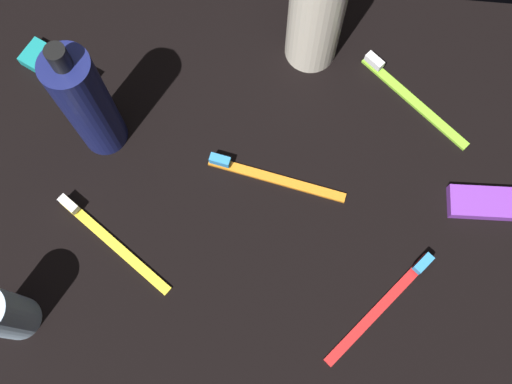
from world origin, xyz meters
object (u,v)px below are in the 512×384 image
Objects in this scene: toothbrush_lime at (409,95)px; snack_bar_purple at (490,203)px; bodywash_bottle at (316,14)px; toothbrush_orange at (268,176)px; toothbrush_yellow at (107,238)px; deodorant_stick at (2,314)px; snack_bar_teal at (59,68)px; lotion_bottle at (87,103)px; toothbrush_red at (386,302)px.

snack_bar_purple is (10.44, -14.03, 0.14)cm from toothbrush_lime.
snack_bar_purple is (23.91, -19.82, -7.83)cm from bodywash_bottle.
toothbrush_yellow is (-18.99, -9.95, 0.00)cm from toothbrush_orange.
toothbrush_orange is 1.24× the size of toothbrush_lime.
bodywash_bottle is 50.70cm from deodorant_stick.
deodorant_stick is 1.04× the size of snack_bar_teal.
lotion_bottle is 1.18× the size of toothbrush_orange.
toothbrush_lime is at bearing 124.27° from snack_bar_purple.
toothbrush_yellow is (8.78, 10.52, -4.81)cm from deodorant_stick.
deodorant_stick is at bearing -163.11° from snack_bar_purple.
toothbrush_orange is at bearing 27.66° from toothbrush_yellow.
toothbrush_yellow is (2.63, -13.79, -8.82)cm from lotion_bottle.
deodorant_stick is 0.70× the size of toothbrush_yellow.
toothbrush_lime is 1.39× the size of snack_bar_purple.
toothbrush_orange is 1.72× the size of snack_bar_teal.
lotion_bottle is at bearing -149.70° from bodywash_bottle.
toothbrush_red reaches higher than snack_bar_teal.
lotion_bottle is 1.46× the size of toothbrush_red.
toothbrush_red and toothbrush_orange have the same top height.
lotion_bottle is at bearing 100.79° from toothbrush_yellow.
snack_bar_purple is at bearing -1.99° from toothbrush_orange.
toothbrush_red is (43.17, 6.05, -4.81)cm from deodorant_stick.
deodorant_stick is at bearing -104.19° from lotion_bottle.
toothbrush_red is at bearing -43.12° from toothbrush_orange.
lotion_bottle is at bearing -22.56° from snack_bar_teal.
lotion_bottle is at bearing 172.07° from snack_bar_purple.
bodywash_bottle is 36.05cm from toothbrush_red.
toothbrush_red is at bearing -71.19° from bodywash_bottle.
toothbrush_yellow is at bearing -39.58° from snack_bar_teal.
toothbrush_red is 1.40× the size of snack_bar_teal.
toothbrush_yellow is (-36.53, -23.01, 0.00)cm from toothbrush_lime.
snack_bar_teal is 1.00× the size of snack_bar_purple.
toothbrush_yellow is 1.49× the size of snack_bar_teal.
toothbrush_orange is at bearing -143.34° from toothbrush_lime.
toothbrush_orange is 28.00cm from snack_bar_purple.
snack_bar_purple is (27.98, -0.97, 0.14)cm from toothbrush_orange.
bodywash_bottle is 1.22× the size of toothbrush_yellow.
lotion_bottle is 1.46× the size of toothbrush_lime.
lotion_bottle is 25.40cm from deodorant_stick.
lotion_bottle reaches higher than toothbrush_lime.
toothbrush_yellow is at bearing -128.68° from bodywash_bottle.
lotion_bottle is 41.19cm from toothbrush_lime.
lotion_bottle reaches higher than snack_bar_purple.
deodorant_stick is 33.38cm from snack_bar_teal.
snack_bar_teal is at bearing 131.94° from lotion_bottle.
bodywash_bottle is 16.69cm from toothbrush_lime.
toothbrush_orange is at bearing -102.19° from bodywash_bottle.
bodywash_bottle reaches higher than snack_bar_purple.
toothbrush_lime is (39.16, 9.22, -8.82)cm from lotion_bottle.
toothbrush_red is 52.33cm from snack_bar_teal.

